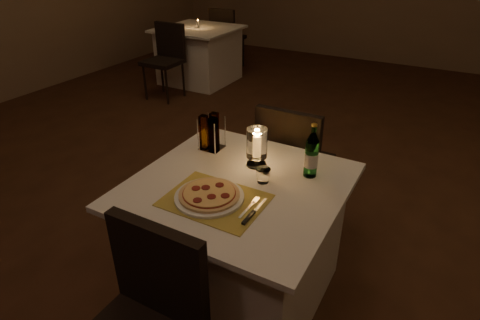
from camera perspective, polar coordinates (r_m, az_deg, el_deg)
The scene contains 17 objects.
floor at distance 2.78m, azimuth 3.23°, elevation -11.42°, with size 8.00×10.00×0.02m, color #462516.
main_table at distance 2.18m, azimuth -0.26°, elevation -11.51°, with size 1.00×1.00×0.74m.
chair_near at distance 1.65m, azimuth -13.33°, elevation -20.70°, with size 0.42×0.42×0.90m.
chair_far at distance 2.62m, azimuth 7.38°, elevation 0.46°, with size 0.42×0.42×0.90m.
placemat at distance 1.84m, azimuth -3.58°, elevation -5.72°, with size 0.45×0.34×0.00m, color gold.
plate at distance 1.85m, azimuth -4.38°, elevation -5.23°, with size 0.32×0.32×0.01m, color white.
pizza at distance 1.84m, azimuth -4.40°, elevation -4.82°, with size 0.28×0.28×0.02m.
fork at distance 1.79m, azimuth 1.50°, elevation -6.54°, with size 0.02×0.18×0.00m.
knife at distance 1.73m, azimuth 1.59°, elevation -7.80°, with size 0.02×0.22×0.01m.
tumbler at distance 1.95m, azimuth 3.30°, elevation -2.22°, with size 0.07×0.07×0.07m, color white, non-canonical shape.
water_bottle at distance 2.00m, azimuth 10.13°, elevation 0.64°, with size 0.07×0.07×0.28m.
hurricane_candle at distance 2.06m, azimuth 2.41°, elevation 2.24°, with size 0.11×0.11×0.21m.
cruet_caddy at distance 2.24m, azimuth -4.18°, elevation 3.78°, with size 0.12×0.12×0.21m.
neighbor_table_left at distance 5.80m, azimuth -5.79°, elevation 14.66°, with size 1.00×1.00×0.74m.
neighbor_chair_la at distance 5.20m, azimuth -10.44°, elevation 14.69°, with size 0.42×0.42×0.90m.
neighbor_chair_lb at distance 6.35m, azimuth -2.09°, elevation 17.64°, with size 0.42×0.42×0.90m.
neighbor_candle_left at distance 5.71m, azimuth -6.01°, elevation 18.69°, with size 0.03×0.03×0.11m.
Camera 1 is at (0.89, -1.92, 1.78)m, focal length 30.00 mm.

